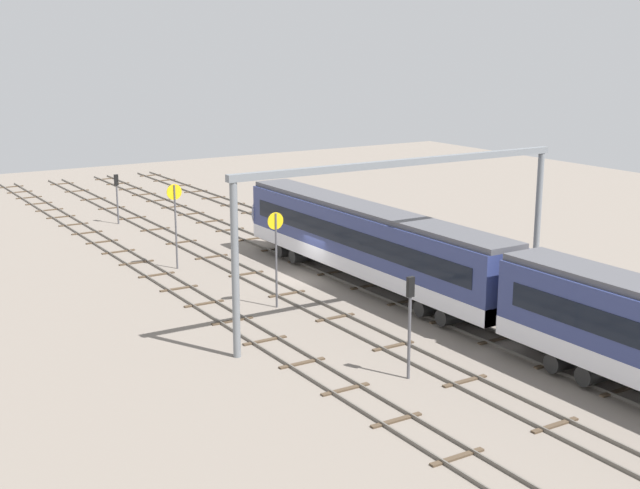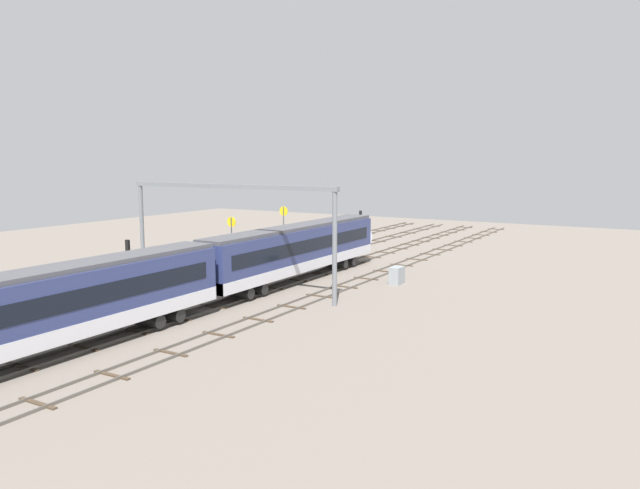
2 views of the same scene
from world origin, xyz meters
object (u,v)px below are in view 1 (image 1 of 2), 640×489
object	(u,v)px
train	(505,291)
overhead_gantry	(404,199)
speed_sign_mid_trackside	(276,246)
signal_light_trackside_departure	(117,191)
speed_sign_near_foreground	(175,213)
relay_cabinet	(438,248)
signal_light_trackside_approach	(410,313)

from	to	relation	value
train	overhead_gantry	world-z (taller)	overhead_gantry
overhead_gantry	speed_sign_mid_trackside	bearing A→B (deg)	36.84
overhead_gantry	signal_light_trackside_departure	size ratio (longest dim) A/B	4.93
speed_sign_near_foreground	signal_light_trackside_departure	bearing A→B (deg)	-5.28
signal_light_trackside_departure	relay_cabinet	size ratio (longest dim) A/B	2.63
train	overhead_gantry	distance (m)	6.99
overhead_gantry	signal_light_trackside_departure	world-z (taller)	overhead_gantry
speed_sign_near_foreground	speed_sign_mid_trackside	distance (m)	10.95
signal_light_trackside_departure	relay_cabinet	world-z (taller)	signal_light_trackside_departure
train	speed_sign_mid_trackside	bearing A→B (deg)	31.22
signal_light_trackside_approach	relay_cabinet	size ratio (longest dim) A/B	3.02
speed_sign_mid_trackside	signal_light_trackside_approach	distance (m)	12.30
overhead_gantry	speed_sign_mid_trackside	distance (m)	7.94
speed_sign_mid_trackside	train	bearing A→B (deg)	-148.78
overhead_gantry	speed_sign_mid_trackside	xyz separation A→B (m)	(5.84, 4.38, -3.11)
train	signal_light_trackside_approach	size ratio (longest dim) A/B	10.72
signal_light_trackside_departure	relay_cabinet	bearing A→B (deg)	-146.74
speed_sign_mid_trackside	relay_cabinet	xyz separation A→B (m)	(3.91, -14.93, -2.81)
speed_sign_near_foreground	signal_light_trackside_departure	size ratio (longest dim) A/B	1.38
overhead_gantry	speed_sign_near_foreground	size ratio (longest dim) A/B	3.58
signal_light_trackside_approach	overhead_gantry	bearing A→B (deg)	-35.12
speed_sign_near_foreground	relay_cabinet	bearing A→B (deg)	-112.97
overhead_gantry	speed_sign_mid_trackside	world-z (taller)	overhead_gantry
speed_sign_near_foreground	speed_sign_mid_trackside	size ratio (longest dim) A/B	1.03
signal_light_trackside_departure	relay_cabinet	distance (m)	27.27
train	speed_sign_near_foreground	xyz separation A→B (m)	(21.92, 8.16, 1.07)
overhead_gantry	speed_sign_near_foreground	xyz separation A→B (m)	(16.70, 5.83, -2.95)
train	signal_light_trackside_departure	size ratio (longest dim) A/B	12.32
signal_light_trackside_approach	signal_light_trackside_departure	xyz separation A→B (m)	(38.94, -0.16, -0.37)
train	speed_sign_near_foreground	world-z (taller)	speed_sign_near_foreground
train	speed_sign_mid_trackside	xyz separation A→B (m)	(11.07, 6.71, 0.90)
speed_sign_mid_trackside	relay_cabinet	world-z (taller)	speed_sign_mid_trackside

